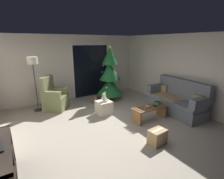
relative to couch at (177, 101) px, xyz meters
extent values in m
plane|color=#9E9384|center=(-2.32, 0.18, -0.40)|extent=(7.00, 7.00, 0.00)
cube|color=beige|center=(-2.32, 3.24, 0.85)|extent=(5.72, 0.12, 2.50)
cube|color=beige|center=(0.54, 0.18, 0.85)|extent=(0.12, 6.00, 2.50)
cube|color=silver|center=(-1.53, 3.17, 0.70)|extent=(1.60, 0.02, 2.20)
cube|color=black|center=(-1.53, 3.15, 0.65)|extent=(1.50, 0.02, 2.10)
cube|color=slate|center=(-0.07, 0.00, -0.23)|extent=(0.88, 1.94, 0.34)
cube|color=slate|center=(-0.13, -0.62, 0.01)|extent=(0.72, 0.64, 0.14)
cube|color=slate|center=(-0.09, 0.00, 0.01)|extent=(0.72, 0.64, 0.14)
cube|color=slate|center=(-0.05, 0.62, 0.01)|extent=(0.72, 0.64, 0.14)
cube|color=slate|center=(0.23, -0.02, 0.38)|extent=(0.32, 1.91, 0.60)
cube|color=slate|center=(-0.12, -0.87, 0.22)|extent=(0.77, 0.25, 0.28)
cube|color=slate|center=(-0.01, 0.87, 0.22)|extent=(0.77, 0.25, 0.28)
cube|color=#997F51|center=(-0.09, 0.25, 0.09)|extent=(0.65, 0.94, 0.02)
cube|color=#997F51|center=(0.05, -0.71, 0.22)|extent=(0.14, 0.33, 0.28)
cube|color=#997F51|center=(0.14, 0.69, 0.22)|extent=(0.14, 0.33, 0.28)
cube|color=olive|center=(-1.13, -0.14, 0.00)|extent=(1.10, 0.05, 0.04)
cube|color=olive|center=(-1.13, -0.05, 0.00)|extent=(1.10, 0.05, 0.04)
cube|color=olive|center=(-1.13, 0.04, 0.00)|extent=(1.10, 0.05, 0.04)
cube|color=olive|center=(-1.13, 0.13, 0.00)|extent=(1.10, 0.05, 0.04)
cube|color=olive|center=(-1.13, 0.22, 0.00)|extent=(1.10, 0.05, 0.04)
cube|color=olive|center=(-1.62, 0.04, -0.21)|extent=(0.05, 0.36, 0.38)
cube|color=olive|center=(-0.64, 0.04, -0.21)|extent=(0.05, 0.36, 0.38)
cube|color=#ADADB2|center=(-1.28, 0.04, 0.02)|extent=(0.16, 0.05, 0.02)
cube|color=black|center=(-0.96, 0.01, 0.02)|extent=(0.05, 0.16, 0.02)
cube|color=silver|center=(-1.17, 0.09, 0.02)|extent=(0.06, 0.16, 0.02)
cube|color=#B79333|center=(-0.76, 0.07, 0.03)|extent=(0.19, 0.15, 0.03)
cube|color=#337042|center=(-0.78, 0.07, 0.07)|extent=(0.19, 0.19, 0.04)
cube|color=black|center=(-0.79, 0.08, 0.09)|extent=(0.12, 0.16, 0.01)
cylinder|color=#4C1E19|center=(-1.17, 2.24, -0.35)|extent=(0.36, 0.36, 0.10)
cylinder|color=brown|center=(-1.17, 2.24, -0.24)|extent=(0.08, 0.08, 0.12)
cone|color=#195628|center=(-1.17, 2.24, 0.15)|extent=(1.03, 1.03, 0.66)
cone|color=#195628|center=(-1.17, 2.24, 0.74)|extent=(0.82, 0.82, 0.66)
cone|color=#195628|center=(-1.17, 2.24, 1.34)|extent=(0.60, 0.60, 0.66)
sphere|color=#1E8C33|center=(-1.04, 2.13, 1.30)|extent=(0.06, 0.06, 0.06)
sphere|color=blue|center=(-0.81, 2.21, 0.53)|extent=(0.06, 0.06, 0.06)
sphere|color=#1E8C33|center=(-1.02, 2.08, 1.10)|extent=(0.06, 0.06, 0.06)
sphere|color=white|center=(-0.99, 2.45, 0.91)|extent=(0.06, 0.06, 0.06)
sphere|color=#B233A5|center=(-1.06, 1.92, 0.62)|extent=(0.06, 0.06, 0.06)
sphere|color=blue|center=(-1.37, 2.50, 0.69)|extent=(0.06, 0.06, 0.06)
sphere|color=white|center=(-1.54, 1.94, 0.03)|extent=(0.06, 0.06, 0.06)
sphere|color=gold|center=(-1.35, 2.42, 0.95)|extent=(0.06, 0.06, 0.06)
sphere|color=white|center=(-0.81, 2.24, 0.53)|extent=(0.06, 0.06, 0.06)
sphere|color=#B233A5|center=(-1.08, 1.96, 0.77)|extent=(0.06, 0.06, 0.06)
sphere|color=white|center=(-1.50, 1.95, 0.20)|extent=(0.06, 0.06, 0.06)
sphere|color=#B233A5|center=(-0.99, 2.14, 1.16)|extent=(0.06, 0.06, 0.06)
cone|color=#EAD14C|center=(-1.17, 2.24, 1.67)|extent=(0.14, 0.14, 0.12)
cube|color=olive|center=(-3.26, 2.34, -0.24)|extent=(0.96, 0.96, 0.31)
cube|color=olive|center=(-3.26, 2.34, 0.00)|extent=(0.96, 0.96, 0.18)
cube|color=olive|center=(-3.47, 2.51, 0.41)|extent=(0.55, 0.63, 0.64)
cube|color=olive|center=(-3.07, 2.55, 0.20)|extent=(0.54, 0.47, 0.22)
cube|color=olive|center=(-3.42, 2.11, 0.20)|extent=(0.54, 0.47, 0.22)
cylinder|color=#2D2D30|center=(-3.81, 2.54, -0.39)|extent=(0.28, 0.28, 0.02)
cylinder|color=#2D2D30|center=(-3.81, 2.54, 0.40)|extent=(0.03, 0.03, 1.55)
cylinder|color=beige|center=(-3.81, 2.54, 1.27)|extent=(0.32, 0.32, 0.22)
cube|color=black|center=(-4.82, 0.07, -0.02)|extent=(0.40, 0.04, 0.77)
cube|color=black|center=(-4.82, -0.61, -0.02)|extent=(0.40, 0.04, 0.73)
cube|color=black|center=(-4.82, -0.61, -0.02)|extent=(0.40, 1.33, 0.04)
cube|color=beige|center=(-2.06, 1.13, -0.19)|extent=(0.44, 0.44, 0.42)
cylinder|color=beige|center=(-1.99, 1.12, 0.06)|extent=(0.12, 0.13, 0.06)
cylinder|color=beige|center=(-2.06, 1.05, 0.06)|extent=(0.12, 0.13, 0.06)
sphere|color=beige|center=(-2.06, 1.13, 0.12)|extent=(0.15, 0.15, 0.15)
sphere|color=beige|center=(-2.06, 1.13, 0.24)|extent=(0.11, 0.11, 0.11)
sphere|color=#F4E5C1|center=(-2.03, 1.09, 0.23)|extent=(0.04, 0.04, 0.04)
sphere|color=beige|center=(-2.04, 1.15, 0.29)|extent=(0.04, 0.04, 0.04)
sphere|color=beige|center=(-2.09, 1.10, 0.29)|extent=(0.04, 0.04, 0.04)
sphere|color=beige|center=(-2.00, 1.16, 0.13)|extent=(0.06, 0.06, 0.06)
sphere|color=beige|center=(-2.11, 1.07, 0.13)|extent=(0.06, 0.06, 0.06)
cylinder|color=brown|center=(-1.96, 2.14, -0.37)|extent=(0.11, 0.13, 0.06)
cylinder|color=brown|center=(-1.87, 2.19, -0.37)|extent=(0.11, 0.13, 0.06)
sphere|color=brown|center=(-1.88, 2.11, -0.30)|extent=(0.15, 0.15, 0.15)
sphere|color=brown|center=(-1.88, 2.11, -0.18)|extent=(0.11, 0.11, 0.11)
sphere|color=#A37A51|center=(-1.91, 2.15, -0.19)|extent=(0.04, 0.04, 0.04)
sphere|color=brown|center=(-1.92, 2.09, -0.13)|extent=(0.04, 0.04, 0.04)
sphere|color=brown|center=(-1.85, 2.13, -0.13)|extent=(0.04, 0.04, 0.04)
sphere|color=brown|center=(-1.95, 2.09, -0.29)|extent=(0.06, 0.06, 0.06)
sphere|color=brown|center=(-1.83, 2.16, -0.29)|extent=(0.06, 0.06, 0.06)
cube|color=tan|center=(-1.84, -0.94, -0.23)|extent=(0.42, 0.31, 0.34)
cube|color=beige|center=(-1.84, -0.94, -0.06)|extent=(0.36, 0.09, 0.00)
camera|label=1|loc=(-4.50, -3.28, 1.84)|focal=27.10mm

